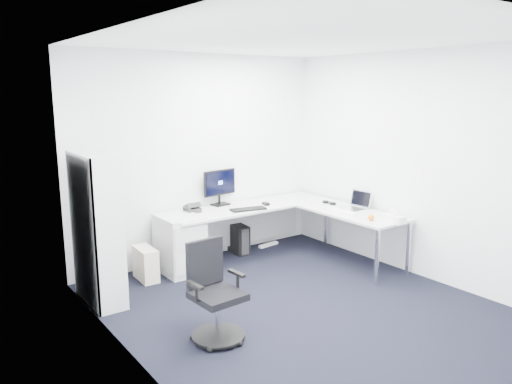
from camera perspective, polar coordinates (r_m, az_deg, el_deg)
ground at (r=5.34m, az=5.46°, el=-13.17°), size 4.20×4.20×0.00m
ceiling at (r=4.88m, az=6.09°, el=17.04°), size 4.20×4.20×0.00m
wall_back at (r=6.63m, az=-6.40°, el=3.86°), size 3.60×0.02×2.70m
wall_left at (r=3.99m, az=-13.96°, el=-1.50°), size 0.02×4.20×2.70m
wall_right at (r=6.26m, az=18.19°, el=2.91°), size 0.02×4.20×2.70m
l_desk at (r=6.56m, az=1.04°, el=-5.09°), size 2.40×1.34×0.70m
drawer_pedestal at (r=6.28m, az=-8.69°, el=-5.90°), size 0.47×0.58×0.72m
bookshelf at (r=5.51m, az=-17.72°, el=-4.03°), size 0.31×0.80×1.60m
task_chair at (r=4.56m, az=-4.39°, el=-11.43°), size 0.54×0.54×0.90m
black_pc_tower at (r=7.00m, az=-2.12°, el=-5.31°), size 0.22×0.43×0.40m
beige_pc_tower at (r=6.15m, az=-12.49°, el=-8.02°), size 0.21×0.42×0.39m
power_strip at (r=7.31m, az=1.43°, el=-6.04°), size 0.35×0.10×0.04m
monitor at (r=6.73m, az=-4.12°, el=0.56°), size 0.54×0.23×0.50m
black_keyboard at (r=6.49m, az=-0.89°, el=-1.97°), size 0.49×0.26×0.02m
mouse at (r=6.77m, az=1.14°, el=-1.35°), size 0.09×0.12×0.04m
desk_phone at (r=6.42m, az=-7.30°, el=-1.74°), size 0.18×0.18×0.13m
laptop at (r=6.61m, az=10.80°, el=-0.99°), size 0.35×0.34×0.24m
white_keyboard at (r=6.49m, az=9.90°, el=-2.18°), size 0.14×0.45×0.02m
headphones at (r=6.91m, az=8.36°, el=-1.13°), size 0.14×0.21×0.05m
orange_fruit at (r=6.11m, az=13.02°, el=-2.86°), size 0.08×0.08×0.08m
tissue_box at (r=6.09m, az=15.51°, el=-2.98°), size 0.14×0.26×0.09m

